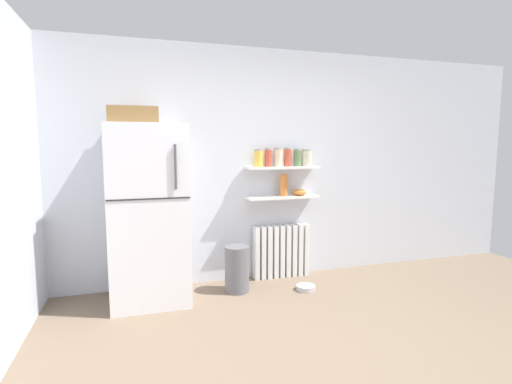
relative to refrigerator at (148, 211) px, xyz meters
The scene contains 16 objects.
ground_plane 1.90m from the refrigerator, 43.64° to the right, with size 7.04×7.04×0.00m, color #7A6651.
back_wall 1.34m from the refrigerator, 18.00° to the left, with size 7.04×0.10×2.60m, color silver.
refrigerator is the anchor object (origin of this frame).
radiator 1.62m from the refrigerator, 10.05° to the left, with size 0.66×0.12×0.61m.
wall_shelf_lower 1.51m from the refrigerator, ahead, with size 0.84×0.22×0.03m, color white.
wall_shelf_upper 1.55m from the refrigerator, ahead, with size 0.84×0.22×0.03m, color white.
storage_jar_0 1.32m from the refrigerator, 11.05° to the left, with size 0.10×0.10×0.20m.
storage_jar_1 1.42m from the refrigerator, 10.09° to the left, with size 0.09×0.09×0.21m.
storage_jar_2 1.53m from the refrigerator, ahead, with size 0.10×0.10×0.21m.
storage_jar_3 1.64m from the refrigerator, ahead, with size 0.08×0.08×0.21m.
storage_jar_4 1.75m from the refrigerator, ahead, with size 0.08×0.08×0.20m.
storage_jar_5 1.86m from the refrigerator, ahead, with size 0.12×0.12×0.19m.
vase 1.53m from the refrigerator, ahead, with size 0.10×0.10×0.25m, color #CC7033.
shelf_bowl 1.72m from the refrigerator, ahead, with size 0.16×0.16×0.07m, color orange.
trash_bin 1.10m from the refrigerator, ahead, with size 0.25×0.25×0.48m, color slate.
pet_food_bowl 1.82m from the refrigerator, ahead, with size 0.20×0.20×0.05m, color #B7B7BC.
Camera 1 is at (-1.31, -2.21, 1.53)m, focal length 27.27 mm.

